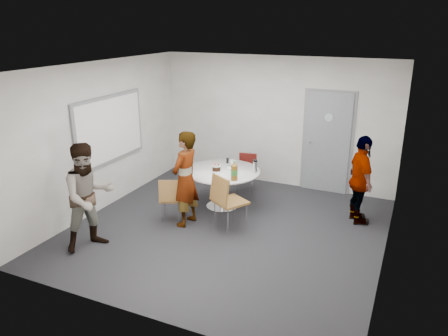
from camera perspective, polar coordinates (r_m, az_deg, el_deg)
The scene contains 15 objects.
floor at distance 7.46m, azimuth 0.42°, elevation -8.03°, with size 5.00×5.00×0.00m, color black.
ceiling at distance 6.69m, azimuth 0.48°, elevation 13.08°, with size 5.00×5.00×0.00m, color silver.
wall_back at distance 9.23m, azimuth 6.79°, elevation 6.03°, with size 5.00×5.00×0.00m, color #BCB9B3.
wall_left at distance 8.25m, azimuth -15.67°, elevation 3.94°, with size 5.00×5.00×0.00m, color #BCB9B3.
wall_right at distance 6.42m, azimuth 21.31°, elevation -0.84°, with size 5.00×5.00×0.00m, color #BCB9B3.
wall_front at distance 4.92m, azimuth -11.50°, elevation -5.78°, with size 5.00×5.00×0.00m, color #BCB9B3.
door at distance 9.03m, azimuth 13.33°, elevation 3.25°, with size 1.02×0.17×2.12m.
whiteboard at distance 8.36m, azimuth -14.65°, elevation 4.91°, with size 0.04×1.90×1.25m.
table at distance 8.06m, azimuth -0.03°, elevation -0.99°, with size 1.40×1.40×1.08m.
chair_near_left at distance 7.57m, azimuth -6.97°, elevation -3.66°, with size 0.51×0.54×0.81m.
chair_near_right at distance 7.17m, azimuth 0.22°, elevation -3.87°, with size 0.66×0.67×0.98m.
chair_far at distance 8.92m, azimuth 3.02°, elevation -0.13°, with size 0.44×0.47×0.79m.
person_main at distance 7.37m, azimuth -5.06°, elevation -1.44°, with size 0.60×0.40×1.65m, color #A5C6EA.
person_left at distance 6.90m, azimuth -17.24°, elevation -3.59°, with size 0.81×0.63×1.67m, color white.
person_right at distance 7.78m, azimuth 17.43°, elevation -1.53°, with size 0.91×0.38×1.56m, color black.
Camera 1 is at (2.69, -6.09, 3.36)m, focal length 35.00 mm.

